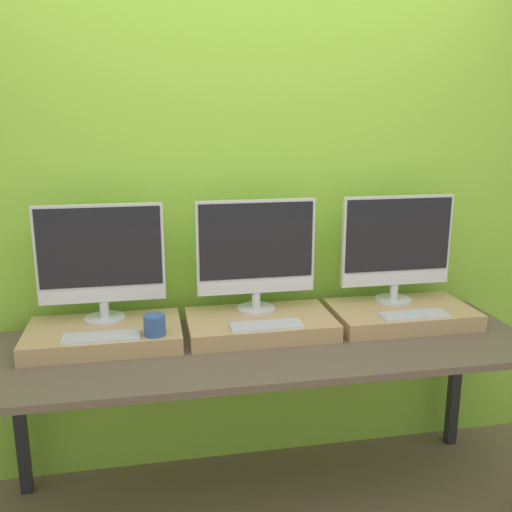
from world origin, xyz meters
TOP-DOWN VIEW (x-y plane):
  - wall_back at (0.00, 0.80)m, footprint 8.00×0.04m
  - workbench at (0.00, 0.37)m, footprint 2.28×0.73m
  - wooden_riser_left at (-0.67, 0.50)m, footprint 0.64×0.38m
  - monitor_left at (-0.67, 0.59)m, footprint 0.53×0.17m
  - keyboard_left at (-0.67, 0.37)m, footprint 0.30×0.10m
  - mug at (-0.46, 0.37)m, footprint 0.09×0.09m
  - wooden_riser_center at (0.00, 0.50)m, footprint 0.64×0.38m
  - monitor_center at (0.00, 0.59)m, footprint 0.53×0.17m
  - keyboard_center at (0.00, 0.37)m, footprint 0.30×0.10m
  - wooden_riser_right at (0.67, 0.50)m, footprint 0.64×0.38m
  - monitor_right at (0.67, 0.59)m, footprint 0.53×0.17m
  - keyboard_right at (0.67, 0.37)m, footprint 0.30×0.10m

SIDE VIEW (x-z plane):
  - workbench at x=0.00m, z-range 0.32..1.10m
  - wooden_riser_left at x=-0.67m, z-range 0.78..0.85m
  - wooden_riser_center at x=0.00m, z-range 0.78..0.85m
  - wooden_riser_right at x=0.67m, z-range 0.78..0.85m
  - keyboard_left at x=-0.67m, z-range 0.85..0.87m
  - keyboard_center at x=0.00m, z-range 0.85..0.87m
  - keyboard_right at x=0.67m, z-range 0.85..0.87m
  - mug at x=-0.46m, z-range 0.85..0.94m
  - monitor_left at x=-0.67m, z-range 0.88..1.38m
  - monitor_center at x=0.00m, z-range 0.88..1.38m
  - monitor_right at x=0.67m, z-range 0.88..1.38m
  - wall_back at x=0.00m, z-range 0.00..2.60m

